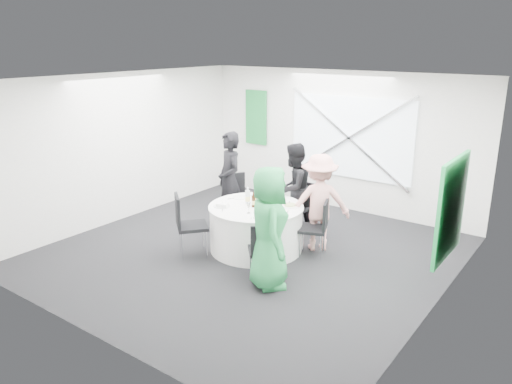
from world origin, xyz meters
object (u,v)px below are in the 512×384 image
Objects in this scene: banquet_table at (256,228)px; clear_water_bottle at (248,197)px; chair_front_right at (263,247)px; person_man_back at (293,188)px; chair_back_left at (236,196)px; chair_back_right at (318,224)px; chair_front_left at (186,221)px; person_man_back_left at (230,180)px; chair_back at (301,203)px; person_woman_green at (269,228)px; green_water_bottle at (266,200)px; person_woman_pink at (319,202)px.

clear_water_bottle is at bearing 177.98° from banquet_table.
chair_front_right is 2.09m from person_man_back.
chair_back_right is (1.92, -0.33, -0.03)m from chair_back_left.
chair_front_left is 0.58× the size of person_man_back_left.
chair_front_left is 2.11m from person_man_back.
clear_water_bottle is at bearing -82.42° from chair_front_left.
person_man_back reaches higher than chair_back.
green_water_bottle is at bearing -7.38° from person_woman_green.
chair_front_left is (-1.69, -1.24, 0.06)m from chair_back_right.
green_water_bottle reaches higher than chair_back_left.
person_man_back_left reaches higher than green_water_bottle.
chair_front_right is at bearing -9.46° from person_man_back_left.
chair_front_left is 1.32m from green_water_bottle.
clear_water_bottle reaches higher than chair_back_right.
chair_back is 0.33m from person_man_back.
person_woman_pink is 0.88m from green_water_bottle.
person_woman_pink reaches higher than chair_front_right.
banquet_table is 0.96× the size of person_man_back.
person_man_back is at bearing -21.13° from person_woman_green.
person_man_back_left is at bearing 7.78° from person_woman_green.
person_woman_pink is (0.68, -0.56, 0.28)m from chair_back.
person_woman_green is (0.14, -0.06, 0.35)m from chair_front_right.
person_woman_green is (0.77, -2.13, 0.35)m from chair_back.
person_man_back_left is at bearing -36.36° from person_woman_pink.
person_woman_pink reaches higher than chair_back.
clear_water_bottle is (-0.18, 0.01, 0.49)m from banquet_table.
chair_front_right is 3.06× the size of clear_water_bottle.
person_woman_green is (1.91, -1.50, -0.02)m from person_man_back_left.
person_woman_pink is at bearing -56.08° from chair_back_left.
chair_back_left is at bearing 95.53° from person_man_back_left.
person_woman_pink is at bearing 31.56° from person_man_back_left.
person_man_back_left is at bearing -117.09° from chair_back_right.
chair_back_right is at bearing 21.70° from green_water_bottle.
chair_front_left is 1.65m from person_woman_green.
green_water_bottle is at bearing 9.16° from person_man_back.
chair_front_right is at bearing -96.47° from chair_back_left.
chair_back is at bearing 58.32° from person_man_back_left.
chair_back_left is (-1.09, -0.51, 0.06)m from chair_back.
banquet_table is 0.52m from green_water_bottle.
person_woman_pink is (1.55, 1.52, 0.20)m from chair_front_left.
person_woman_green is 5.99× the size of clear_water_bottle.
person_man_back_left is at bearing -38.89° from chair_front_left.
banquet_table is 1.75× the size of chair_front_right.
banquet_table is at bearing -162.82° from green_water_bottle.
green_water_bottle is at bearing -81.99° from chair_back.
clear_water_bottle is (-0.22, -1.07, 0.06)m from person_man_back.
chair_back_left is at bearing 150.62° from green_water_bottle.
chair_front_left is at bearing 44.22° from person_woman_green.
person_man_back reaches higher than banquet_table.
person_woman_pink is at bearing -95.42° from chair_front_left.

